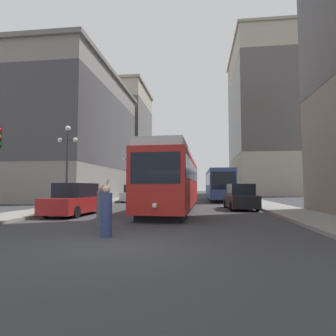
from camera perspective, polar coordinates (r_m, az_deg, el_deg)
name	(u,v)px	position (r m, az deg, el deg)	size (l,w,h in m)	color
ground_plane	(120,246)	(8.02, -9.74, -15.43)	(200.00, 200.00, 0.00)	#38383A
sidewalk_left	(144,196)	(48.57, -4.94, -5.64)	(2.80, 120.00, 0.15)	gray
sidewalk_right	(234,196)	(47.87, 13.42, -5.58)	(2.80, 120.00, 0.15)	gray
streetcar	(174,180)	(19.37, 1.34, -2.41)	(2.93, 14.77, 3.89)	black
transit_bus	(219,184)	(33.26, 10.29, -3.21)	(2.79, 12.49, 3.45)	black
parked_car_left_near	(75,200)	(16.95, -18.37, -6.26)	(2.07, 4.78, 1.82)	black
parked_car_left_mid	(151,192)	(40.42, -3.42, -4.93)	(1.97, 4.79, 1.82)	black
parked_car_right_far	(240,197)	(20.77, 14.50, -5.85)	(2.07, 4.84, 1.82)	black
parked_car_left_far	(134,194)	(30.34, -6.90, -5.27)	(1.95, 4.90, 1.82)	black
pedestrian_crossing_near	(102,208)	(11.29, -13.42, -7.93)	(0.38, 0.38, 1.70)	#4C4C56
pedestrian_crossing_far	(106,213)	(9.38, -12.50, -8.91)	(0.37, 0.37, 1.66)	navy
lamp_post_left_near	(67,154)	(20.26, -19.89, 2.71)	(1.41, 0.36, 5.65)	#333338
lamp_post_left_far	(128,168)	(35.04, -8.22, 0.09)	(1.41, 0.36, 5.90)	#333338
building_left_corner	(112,140)	(59.53, -11.40, 5.66)	(14.96, 14.69, 22.09)	#B2A893
building_left_midblock	(65,136)	(40.16, -20.27, 6.23)	(14.32, 22.60, 16.52)	gray
building_right_midblock	(267,117)	(62.32, 19.64, 9.69)	(14.36, 22.03, 30.94)	#B2A893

